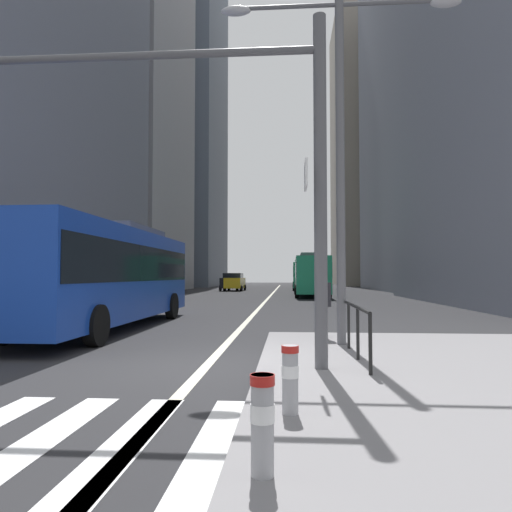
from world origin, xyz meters
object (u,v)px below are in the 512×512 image
sedan_white_oncoming (18,295)px  pedestrian_waiting (323,303)px  car_receding_far (304,280)px  street_lamp_post (340,118)px  car_oncoming_far (235,282)px  bollard_left (290,375)px  city_bus_blue_oncoming (107,271)px  city_bus_red_distant (305,274)px  bollard_front (262,419)px  car_receding_near (302,281)px  city_bus_red_receding (311,274)px  traffic_signal_gantry (194,134)px  car_oncoming_mid (231,282)px

sedan_white_oncoming → pedestrian_waiting: (10.36, -4.07, 0.03)m
car_receding_far → street_lamp_post: (-0.91, -55.81, 4.29)m
car_oncoming_far → bollard_left: (5.89, -44.69, -0.41)m
city_bus_blue_oncoming → sedan_white_oncoming: bearing=160.4°
city_bus_red_distant → street_lamp_post: 43.67m
city_bus_blue_oncoming → car_oncoming_far: city_bus_blue_oncoming is taller
sedan_white_oncoming → bollard_front: (9.32, -11.98, -0.41)m
car_receding_near → pedestrian_waiting: car_receding_near is taller
city_bus_red_receding → traffic_signal_gantry: traffic_signal_gantry is taller
sedan_white_oncoming → city_bus_red_distant: 40.07m
sedan_white_oncoming → traffic_signal_gantry: traffic_signal_gantry is taller
city_bus_red_distant → bollard_left: size_ratio=14.15×
city_bus_blue_oncoming → car_oncoming_mid: city_bus_blue_oncoming is taller
city_bus_red_receding → car_receding_far: city_bus_red_receding is taller
car_receding_near → bollard_front: car_receding_near is taller
sedan_white_oncoming → city_bus_red_receding: 24.99m
bollard_front → city_bus_red_receding: bearing=86.6°
traffic_signal_gantry → bollard_front: (1.42, -4.13, -3.54)m
city_bus_red_distant → car_receding_far: city_bus_red_distant is taller
pedestrian_waiting → bollard_left: bearing=-97.5°
city_bus_blue_oncoming → car_receding_far: city_bus_blue_oncoming is taller
city_bus_red_receding → bollard_left: bearing=-93.1°
city_bus_red_distant → car_receding_near: 9.13m
car_oncoming_far → traffic_signal_gantry: (4.25, -42.16, 3.14)m
city_bus_red_distant → car_receding_near: (-0.02, 9.09, -0.85)m
street_lamp_post → bollard_left: 7.17m
car_receding_far → traffic_signal_gantry: traffic_signal_gantry is taller
bollard_left → car_receding_near: bearing=88.2°
car_oncoming_mid → city_bus_blue_oncoming: bearing=-89.1°
car_oncoming_far → car_oncoming_mid: bearing=142.4°
city_bus_blue_oncoming → sedan_white_oncoming: (-3.75, 1.33, -0.85)m
city_bus_red_receding → city_bus_red_distant: 16.16m
pedestrian_waiting → city_bus_red_receding: bearing=87.9°
car_receding_near → car_oncoming_far: (-7.68, -13.20, 0.00)m
city_bus_red_receding → bollard_left: 32.72m
car_oncoming_mid → bollard_front: 47.08m
car_oncoming_far → bollard_front: size_ratio=5.61×
city_bus_blue_oncoming → car_receding_near: bearing=81.2°
car_receding_near → car_oncoming_far: size_ratio=0.97×
car_oncoming_mid → bollard_front: size_ratio=5.78×
car_receding_near → car_receding_far: bearing=84.9°
car_oncoming_mid → city_bus_red_receding: bearing=-56.7°
car_oncoming_far → bollard_front: 46.64m
city_bus_red_receding → traffic_signal_gantry: 30.39m
city_bus_red_receding → car_receding_near: city_bus_red_receding is taller
pedestrian_waiting → city_bus_blue_oncoming: bearing=157.5°
car_receding_far → street_lamp_post: size_ratio=0.55×
city_bus_blue_oncoming → city_bus_red_distant: bearing=79.2°
bollard_left → traffic_signal_gantry: bearing=122.8°
city_bus_red_distant → sedan_white_oncoming: bearing=-106.5°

